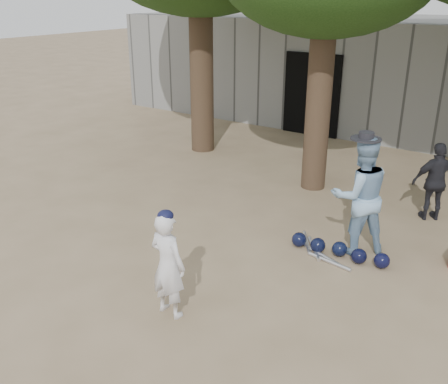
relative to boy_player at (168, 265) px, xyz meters
The scene contains 7 objects.
ground 1.42m from the boy_player, 142.76° to the left, with size 70.00×70.00×0.00m, color #937C5E.
boy_player is the anchor object (origin of this frame).
spectator_blue 3.15m from the boy_player, 65.78° to the left, with size 0.88×0.68×1.81m, color #87AED2.
spectator_dark 5.11m from the boy_player, 67.27° to the left, with size 0.81×0.34×1.38m, color black.
back_building 11.16m from the boy_player, 95.11° to the left, with size 16.00×5.24×3.00m.
helmet_row 2.84m from the boy_player, 65.01° to the left, with size 1.51×0.32×0.23m.
bat_pile 2.67m from the boy_player, 70.26° to the left, with size 1.11×0.77×0.06m.
Camera 1 is at (4.49, -4.65, 3.74)m, focal length 40.00 mm.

